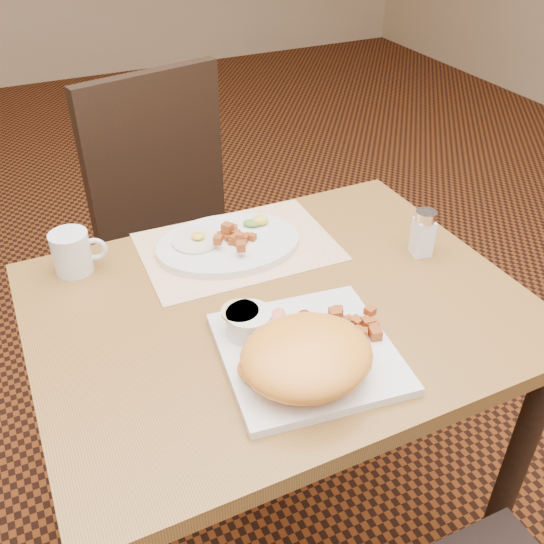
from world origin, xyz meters
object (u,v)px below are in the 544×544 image
(table, at_px, (279,346))
(chair_far, at_px, (182,232))
(coffee_mug, at_px, (73,252))
(salt_shaker, at_px, (423,232))
(plate_oval, at_px, (229,244))
(plate_square, at_px, (307,353))

(table, relative_size, chair_far, 0.93)
(table, bearing_deg, coffee_mug, 140.07)
(table, relative_size, salt_shaker, 9.00)
(coffee_mug, bearing_deg, plate_oval, -10.71)
(salt_shaker, bearing_deg, chair_far, 117.60)
(chair_far, bearing_deg, table, 76.44)
(salt_shaker, bearing_deg, plate_oval, 152.00)
(chair_far, relative_size, coffee_mug, 9.06)
(coffee_mug, bearing_deg, chair_far, 49.17)
(table, xyz_separation_m, coffee_mug, (-0.32, 0.27, 0.15))
(table, height_order, plate_oval, plate_oval)
(plate_oval, bearing_deg, coffee_mug, 169.29)
(coffee_mug, bearing_deg, salt_shaker, -20.45)
(chair_far, relative_size, plate_square, 3.46)
(plate_square, distance_m, coffee_mug, 0.52)
(table, bearing_deg, salt_shaker, 4.00)
(plate_square, bearing_deg, plate_oval, 89.21)
(chair_far, relative_size, salt_shaker, 9.70)
(chair_far, bearing_deg, coffee_mug, 36.39)
(table, xyz_separation_m, salt_shaker, (0.34, 0.02, 0.16))
(plate_oval, bearing_deg, plate_square, -90.79)
(table, height_order, coffee_mug, coffee_mug)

